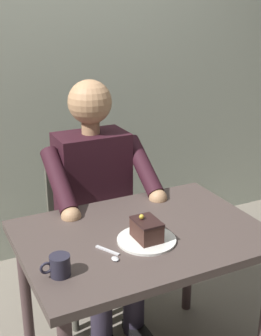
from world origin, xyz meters
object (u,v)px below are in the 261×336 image
object	(u,v)px
chair	(87,220)
cake_slice	(147,229)
dining_table	(142,252)
coffee_cup	(59,265)
dessert_spoon	(112,255)
seated_person	(98,202)

from	to	relation	value
chair	cake_slice	xyz separation A→B (m)	(0.02, 0.73, 0.30)
dining_table	coffee_cup	size ratio (longest dim) A/B	9.27
cake_slice	chair	bearing A→B (deg)	-91.59
dining_table	chair	size ratio (longest dim) A/B	1.13
chair	dessert_spoon	xyz separation A→B (m)	(0.19, 0.77, 0.25)
seated_person	chair	bearing A→B (deg)	-90.00
seated_person	dessert_spoon	world-z (taller)	seated_person
dining_table	cake_slice	size ratio (longest dim) A/B	7.94
dessert_spoon	coffee_cup	bearing A→B (deg)	9.69
chair	cake_slice	distance (m)	0.78
chair	cake_slice	world-z (taller)	chair
cake_slice	dessert_spoon	world-z (taller)	cake_slice
dining_table	coffee_cup	xyz separation A→B (m)	(0.40, 0.15, 0.13)
coffee_cup	dessert_spoon	bearing A→B (deg)	-170.31
dining_table	dessert_spoon	size ratio (longest dim) A/B	7.21
chair	coffee_cup	distance (m)	0.94
dining_table	coffee_cup	world-z (taller)	coffee_cup
cake_slice	dining_table	bearing A→B (deg)	-105.53
dining_table	coffee_cup	bearing A→B (deg)	20.33
chair	seated_person	distance (m)	0.25
coffee_cup	dining_table	bearing A→B (deg)	-159.67
dining_table	seated_person	xyz separation A→B (m)	(0.00, -0.49, 0.03)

